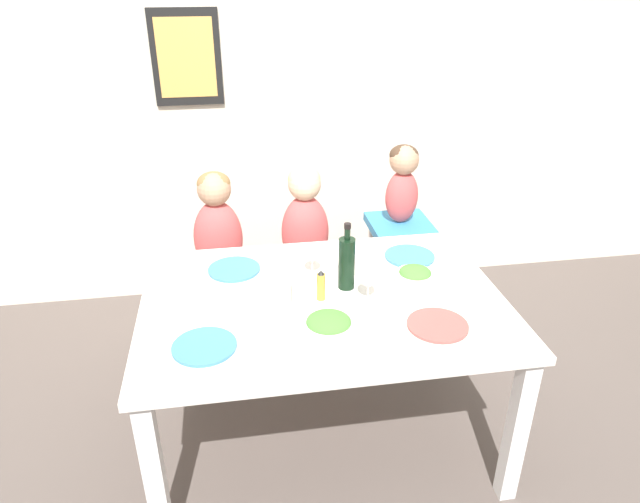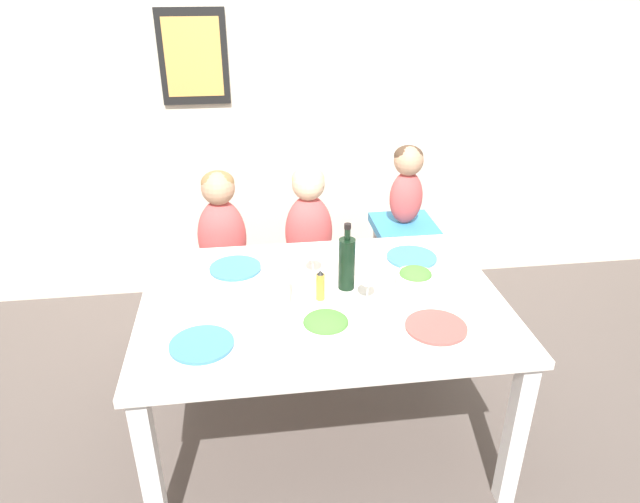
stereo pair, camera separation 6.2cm
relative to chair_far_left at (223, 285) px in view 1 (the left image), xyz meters
The scene contains 20 objects.
ground_plane 1.00m from the chair_far_left, 60.96° to the right, with size 14.00×14.00×0.00m, color #564C47.
wall_back 1.25m from the chair_far_left, 57.40° to the left, with size 10.00×0.09×2.70m.
dining_table 0.95m from the chair_far_left, 60.96° to the right, with size 1.53×1.10×0.76m.
chair_far_left is the anchor object (origin of this frame).
chair_far_center 0.48m from the chair_far_left, ahead, with size 0.40×0.41×0.48m.
chair_right_highchair 1.03m from the chair_far_left, ahead, with size 0.34×0.35×0.72m.
person_child_left 0.38m from the chair_far_left, 90.00° to the left, with size 0.26×0.19×0.59m.
person_child_center 0.61m from the chair_far_left, ahead, with size 0.26×0.19×0.59m.
person_baby_right 1.17m from the chair_far_left, ahead, with size 0.18×0.17×0.44m.
wine_bottle 1.03m from the chair_far_left, 52.46° to the right, with size 0.07×0.07×0.31m.
paper_towel_roll 1.01m from the chair_far_left, 74.23° to the right, with size 0.11×0.11×0.22m.
wine_glass_near 1.16m from the chair_far_left, 53.75° to the right, with size 0.08×0.08×0.16m.
wine_glass_far 0.87m from the chair_far_left, 54.41° to the right, with size 0.08×0.08×0.16m.
salad_bowl_large 1.24m from the chair_far_left, 69.23° to the right, with size 0.20×0.20×0.10m.
salad_bowl_small 1.22m from the chair_far_left, 42.41° to the right, with size 0.16×0.16×0.10m.
dinner_plate_front_left 1.14m from the chair_far_left, 92.68° to the right, with size 0.24×0.24×0.01m.
dinner_plate_back_left 0.61m from the chair_far_left, 81.26° to the right, with size 0.24×0.24×0.01m.
dinner_plate_back_right 1.11m from the chair_far_left, 28.38° to the right, with size 0.24×0.24×0.01m.
dinner_plate_front_right 1.43m from the chair_far_left, 51.85° to the right, with size 0.24×0.24×0.01m.
condiment_bottle_hot_sauce 1.01m from the chair_far_left, 61.84° to the right, with size 0.04×0.04×0.14m.
Camera 1 is at (-0.35, -2.05, 2.03)m, focal length 32.00 mm.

